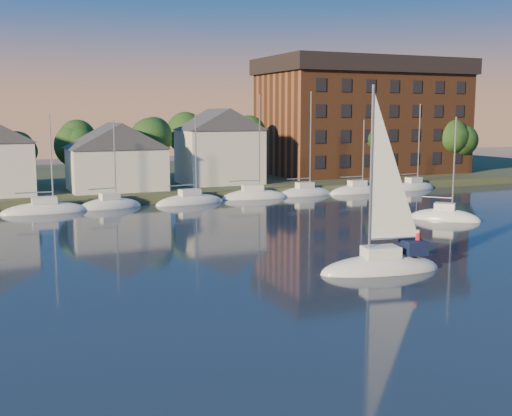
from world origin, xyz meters
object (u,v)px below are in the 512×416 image
hero_sailboat (382,263)px  drifting_sailboat_right (444,219)px  clubhouse_east (219,145)px  clubhouse_centre (116,155)px  condo_block (363,116)px

hero_sailboat → drifting_sailboat_right: (17.20, 14.56, -0.46)m
clubhouse_east → hero_sailboat: hero_sailboat is taller
clubhouse_centre → hero_sailboat: (8.32, -43.60, -4.58)m
condo_block → drifting_sailboat_right: (-14.48, -36.99, -9.70)m
clubhouse_centre → hero_sailboat: hero_sailboat is taller
condo_block → drifting_sailboat_right: 40.89m
clubhouse_east → condo_block: condo_block is taller
drifting_sailboat_right → condo_block: bearing=116.1°
clubhouse_centre → clubhouse_east: 14.17m
condo_block → hero_sailboat: condo_block is taller
clubhouse_east → hero_sailboat: bearing=-97.1°
clubhouse_east → drifting_sailboat_right: 33.63m
clubhouse_centre → clubhouse_east: (14.00, 2.00, 0.87)m
condo_block → clubhouse_centre: bearing=-168.8°
clubhouse_east → hero_sailboat: 46.27m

